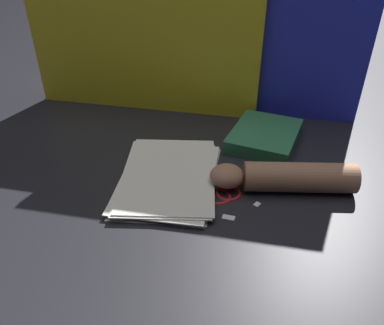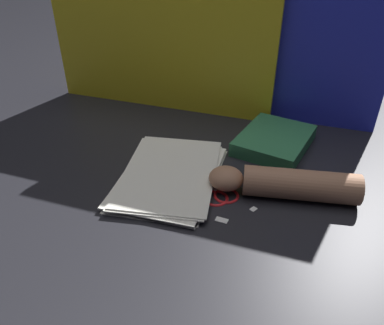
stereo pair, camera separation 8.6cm
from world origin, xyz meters
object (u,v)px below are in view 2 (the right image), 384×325
paper_stack (169,175)px  scissors (218,191)px  hand_forearm (285,184)px  book_closed (274,140)px

paper_stack → scissors: size_ratio=2.19×
hand_forearm → paper_stack: bearing=178.5°
paper_stack → scissors: 0.13m
scissors → paper_stack: bearing=165.9°
book_closed → scissors: (-0.11, -0.25, -0.01)m
paper_stack → scissors: (0.13, -0.03, -0.00)m
scissors → hand_forearm: hand_forearm is taller
paper_stack → hand_forearm: hand_forearm is taller
scissors → hand_forearm: 0.15m
hand_forearm → scissors: bearing=-170.5°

